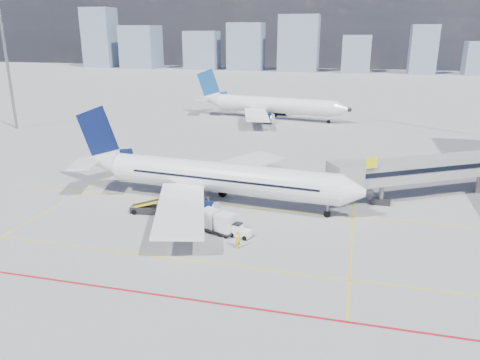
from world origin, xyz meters
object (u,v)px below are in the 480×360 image
(baggage_tug, at_px, (240,231))
(second_aircraft, at_px, (269,105))
(main_aircraft, at_px, (210,177))
(cargo_dolly, at_px, (218,221))
(belt_loader, at_px, (151,208))
(ramp_worker, at_px, (238,240))

(baggage_tug, bearing_deg, second_aircraft, 114.30)
(main_aircraft, bearing_deg, second_aircraft, 99.03)
(main_aircraft, relative_size, baggage_tug, 16.59)
(baggage_tug, bearing_deg, main_aircraft, 139.95)
(second_aircraft, distance_m, baggage_tug, 64.22)
(main_aircraft, distance_m, cargo_dolly, 8.92)
(belt_loader, bearing_deg, second_aircraft, 82.90)
(belt_loader, relative_size, ramp_worker, 3.38)
(second_aircraft, bearing_deg, baggage_tug, -72.71)
(main_aircraft, xyz_separation_m, belt_loader, (-5.40, -4.94, -2.58))
(main_aircraft, bearing_deg, baggage_tug, -50.64)
(belt_loader, bearing_deg, main_aircraft, 37.12)
(baggage_tug, distance_m, cargo_dolly, 2.60)
(cargo_dolly, xyz_separation_m, belt_loader, (-8.72, 3.09, -0.56))
(cargo_dolly, bearing_deg, ramp_worker, -25.29)
(main_aircraft, distance_m, baggage_tug, 10.68)
(cargo_dolly, distance_m, belt_loader, 9.27)
(main_aircraft, distance_m, ramp_worker, 12.97)
(second_aircraft, relative_size, ramp_worker, 20.05)
(main_aircraft, xyz_separation_m, ramp_worker, (6.28, -11.11, -2.31))
(ramp_worker, bearing_deg, main_aircraft, 42.58)
(cargo_dolly, height_order, ramp_worker, cargo_dolly)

